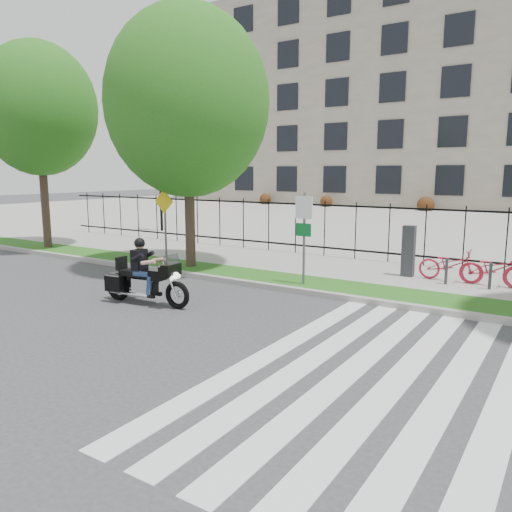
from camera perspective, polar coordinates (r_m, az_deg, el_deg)
The scene contains 14 objects.
ground at distance 10.36m, azimuth -8.56°, elevation -8.46°, with size 120.00×120.00×0.00m, color #353437.
curb at distance 13.55m, azimuth 3.04°, elevation -3.71°, with size 60.00×0.20×0.15m, color #9C9892.
grass_verge at distance 14.28m, azimuth 4.76°, elevation -3.04°, with size 60.00×1.50×0.15m, color #225314.
sidewalk at distance 16.48m, azimuth 8.91°, elevation -1.42°, with size 60.00×3.50×0.15m, color gray.
plaza at distance 33.14m, azimuth 21.56°, elevation 3.50°, with size 80.00×34.00×0.10m, color gray.
crosswalk_stripes at distance 8.18m, azimuth 18.45°, elevation -13.86°, with size 5.70×8.00×0.01m, color silver, non-canonical shape.
iron_fence at distance 17.91m, azimuth 11.31°, elevation 2.87°, with size 30.00×0.06×2.00m, color black, non-canonical shape.
office_building at distance 53.08m, azimuth 26.85°, elevation 15.95°, with size 60.00×21.90×20.15m.
lamp_post_left at distance 26.82m, azimuth -10.90°, elevation 9.47°, with size 1.06×0.70×4.25m.
street_tree_0 at distance 22.10m, azimuth -23.60°, elevation 15.12°, with size 4.52×4.52×8.07m.
street_tree_1 at distance 16.33m, azimuth -7.85°, elevation 16.99°, with size 5.11×5.11×8.12m.
sign_pole_regulatory at distance 13.51m, azimuth 5.50°, elevation 3.38°, with size 0.50×0.09×2.50m.
sign_pole_warning at distance 16.49m, azimuth -10.38°, elevation 4.40°, with size 0.78×0.09×2.49m.
motorcycle_rider at distance 12.42m, azimuth -12.52°, elevation -2.45°, with size 2.53×0.81×1.95m.
Camera 1 is at (6.60, -7.32, 3.20)m, focal length 35.00 mm.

